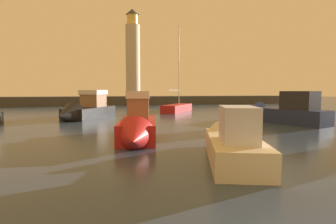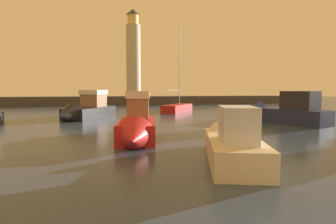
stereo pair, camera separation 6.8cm
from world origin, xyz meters
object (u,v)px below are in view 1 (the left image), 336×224
(motorboat_2, at_px, (231,141))
(sailboat_moored, at_px, (177,108))
(motorboat_6, at_px, (137,126))
(motorboat_0, at_px, (279,112))
(lighthouse, at_px, (133,55))
(motorboat_1, at_px, (84,110))

(motorboat_2, height_order, sailboat_moored, sailboat_moored)
(motorboat_2, relative_size, motorboat_6, 0.92)
(motorboat_0, bearing_deg, lighthouse, 105.92)
(motorboat_0, xyz_separation_m, motorboat_2, (-10.67, -11.12, -0.27))
(motorboat_1, distance_m, motorboat_2, 20.38)
(lighthouse, height_order, motorboat_0, lighthouse)
(motorboat_1, bearing_deg, motorboat_0, -22.22)
(motorboat_2, bearing_deg, motorboat_1, 113.11)
(lighthouse, xyz_separation_m, motorboat_2, (-0.28, -47.52, -10.06))
(motorboat_6, bearing_deg, sailboat_moored, 68.42)
(lighthouse, relative_size, motorboat_0, 2.05)
(lighthouse, relative_size, motorboat_2, 2.55)
(sailboat_moored, bearing_deg, lighthouse, 101.01)
(motorboat_0, distance_m, motorboat_2, 15.41)
(lighthouse, bearing_deg, motorboat_1, -106.06)
(lighthouse, xyz_separation_m, motorboat_6, (-4.08, -42.60, -9.91))
(motorboat_6, bearing_deg, lighthouse, 84.53)
(motorboat_1, height_order, sailboat_moored, sailboat_moored)
(motorboat_0, height_order, motorboat_1, motorboat_1)
(motorboat_2, bearing_deg, lighthouse, 89.66)
(sailboat_moored, bearing_deg, motorboat_6, -111.58)
(lighthouse, distance_m, motorboat_1, 31.52)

